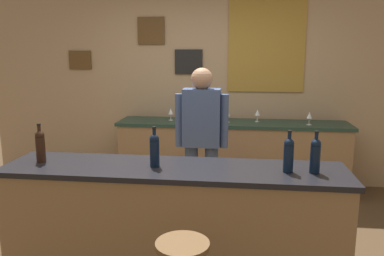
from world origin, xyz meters
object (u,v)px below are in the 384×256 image
at_px(wine_glass_a, 171,112).
at_px(coffee_mug, 195,118).
at_px(bartender, 202,138).
at_px(wine_glass_e, 309,116).
at_px(wine_bottle_b, 155,149).
at_px(wine_glass_d, 257,113).
at_px(wine_bottle_a, 40,145).
at_px(wine_bottle_d, 315,154).
at_px(wine_glass_c, 227,114).
at_px(wine_glass_b, 213,112).
at_px(wine_bottle_c, 289,154).

relative_size(wine_glass_a, coffee_mug, 1.24).
distance_m(bartender, wine_glass_e, 1.59).
xyz_separation_m(wine_bottle_b, wine_glass_e, (1.46, 1.98, -0.05)).
bearing_deg(wine_glass_d, wine_bottle_b, -111.80).
xyz_separation_m(wine_bottle_a, wine_bottle_d, (2.07, -0.03, 0.00)).
distance_m(wine_glass_a, wine_glass_c, 0.73).
distance_m(wine_glass_b, wine_glass_e, 1.18).
relative_size(wine_bottle_b, coffee_mug, 2.45).
bearing_deg(wine_bottle_b, wine_glass_e, 53.61).
distance_m(wine_bottle_c, coffee_mug, 2.20).
height_order(wine_bottle_d, wine_glass_a, wine_bottle_d).
distance_m(bartender, wine_glass_d, 1.33).
relative_size(bartender, wine_glass_d, 10.45).
bearing_deg(coffee_mug, wine_bottle_d, -61.33).
height_order(wine_bottle_c, wine_bottle_d, same).
height_order(wine_bottle_a, wine_bottle_c, same).
bearing_deg(wine_bottle_d, coffee_mug, 118.67).
distance_m(wine_glass_c, coffee_mug, 0.41).
bearing_deg(wine_bottle_d, wine_bottle_c, -179.08).
bearing_deg(wine_bottle_b, wine_glass_c, 76.87).
bearing_deg(wine_glass_b, wine_glass_d, 1.49).
height_order(wine_bottle_a, wine_glass_e, wine_bottle_a).
xyz_separation_m(wine_glass_e, coffee_mug, (-1.39, 0.00, -0.06)).
bearing_deg(wine_glass_d, bartender, -116.32).
xyz_separation_m(wine_bottle_a, wine_bottle_c, (1.89, -0.03, 0.00)).
bearing_deg(wine_glass_e, coffee_mug, 179.85).
relative_size(wine_glass_b, wine_glass_e, 1.00).
relative_size(wine_bottle_a, wine_glass_e, 1.97).
xyz_separation_m(wine_glass_a, wine_glass_d, (1.10, 0.03, 0.00)).
height_order(bartender, wine_bottle_b, bartender).
bearing_deg(wine_bottle_a, wine_glass_b, 60.23).
distance_m(wine_bottle_a, wine_glass_d, 2.74).
height_order(wine_bottle_c, wine_glass_b, wine_bottle_c).
height_order(wine_glass_c, wine_glass_d, same).
bearing_deg(wine_glass_a, coffee_mug, -17.45).
xyz_separation_m(wine_glass_a, wine_glass_e, (1.71, -0.11, 0.00)).
distance_m(wine_bottle_d, wine_glass_a, 2.53).
xyz_separation_m(wine_bottle_b, coffee_mug, (0.07, 1.98, -0.11)).
bearing_deg(wine_glass_d, wine_bottle_a, -129.88).
distance_m(wine_bottle_c, wine_glass_b, 2.23).
height_order(wine_glass_c, wine_glass_e, same).
bearing_deg(wine_glass_a, wine_bottle_b, -83.06).
relative_size(wine_bottle_a, wine_glass_b, 1.97).
distance_m(wine_glass_b, wine_glass_d, 0.56).
distance_m(wine_glass_a, wine_glass_e, 1.71).
xyz_separation_m(wine_bottle_c, coffee_mug, (-0.91, 2.00, -0.11)).
bearing_deg(wine_bottle_b, wine_bottle_c, -1.00).
xyz_separation_m(bartender, wine_bottle_b, (-0.26, -0.93, 0.12)).
height_order(bartender, wine_glass_c, bartender).
relative_size(wine_bottle_d, wine_glass_c, 1.97).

